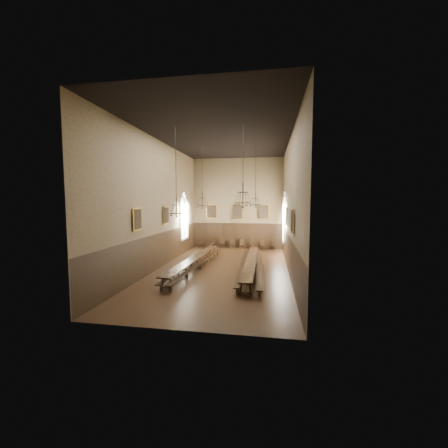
% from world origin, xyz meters
% --- Properties ---
extents(floor, '(9.00, 18.00, 0.02)m').
position_xyz_m(floor, '(0.00, 0.00, -0.01)').
color(floor, black).
rests_on(floor, ground).
extents(ceiling, '(9.00, 18.00, 0.02)m').
position_xyz_m(ceiling, '(0.00, 0.00, 9.01)').
color(ceiling, black).
rests_on(ceiling, ground).
extents(wall_back, '(9.00, 0.02, 9.00)m').
position_xyz_m(wall_back, '(0.00, 9.01, 4.50)').
color(wall_back, '#78644A').
rests_on(wall_back, ground).
extents(wall_front, '(9.00, 0.02, 9.00)m').
position_xyz_m(wall_front, '(0.00, -9.01, 4.50)').
color(wall_front, '#78644A').
rests_on(wall_front, ground).
extents(wall_left, '(0.02, 18.00, 9.00)m').
position_xyz_m(wall_left, '(-4.51, 0.00, 4.50)').
color(wall_left, '#78644A').
rests_on(wall_left, ground).
extents(wall_right, '(0.02, 18.00, 9.00)m').
position_xyz_m(wall_right, '(4.51, 0.00, 4.50)').
color(wall_right, '#78644A').
rests_on(wall_right, ground).
extents(wainscot_panelling, '(9.00, 18.00, 2.50)m').
position_xyz_m(wainscot_panelling, '(0.00, 0.00, 1.25)').
color(wainscot_panelling, black).
rests_on(wainscot_panelling, floor).
extents(table_left, '(1.27, 10.36, 0.81)m').
position_xyz_m(table_left, '(-1.94, -0.04, 0.40)').
color(table_left, black).
rests_on(table_left, floor).
extents(table_right, '(0.83, 10.30, 0.80)m').
position_xyz_m(table_right, '(2.01, -0.24, 0.40)').
color(table_right, black).
rests_on(table_right, floor).
extents(bench_left_outer, '(0.80, 10.54, 0.47)m').
position_xyz_m(bench_left_outer, '(-2.65, -0.14, 0.30)').
color(bench_left_outer, black).
rests_on(bench_left_outer, floor).
extents(bench_left_inner, '(0.98, 10.73, 0.48)m').
position_xyz_m(bench_left_inner, '(-1.54, -0.08, 0.31)').
color(bench_left_inner, black).
rests_on(bench_left_inner, floor).
extents(bench_right_inner, '(0.66, 10.03, 0.45)m').
position_xyz_m(bench_right_inner, '(1.42, -0.14, 0.29)').
color(bench_right_inner, black).
rests_on(bench_right_inner, floor).
extents(bench_right_outer, '(0.74, 10.50, 0.47)m').
position_xyz_m(bench_right_outer, '(2.56, -0.18, 0.30)').
color(bench_right_outer, black).
rests_on(bench_right_outer, floor).
extents(chair_0, '(0.49, 0.49, 1.00)m').
position_xyz_m(chair_0, '(-3.59, 8.49, 0.30)').
color(chair_0, black).
rests_on(chair_0, floor).
extents(chair_1, '(0.51, 0.51, 0.91)m').
position_xyz_m(chair_1, '(-2.47, 8.59, 0.27)').
color(chair_1, black).
rests_on(chair_1, floor).
extents(chair_2, '(0.50, 0.50, 1.01)m').
position_xyz_m(chair_2, '(-1.45, 8.57, 0.30)').
color(chair_2, black).
rests_on(chair_2, floor).
extents(chair_3, '(0.49, 0.49, 0.95)m').
position_xyz_m(chair_3, '(-0.38, 8.53, 0.29)').
color(chair_3, black).
rests_on(chair_3, floor).
extents(chair_4, '(0.55, 0.55, 0.98)m').
position_xyz_m(chair_4, '(0.57, 8.49, 0.30)').
color(chair_4, black).
rests_on(chair_4, floor).
extents(chair_5, '(0.43, 0.43, 0.91)m').
position_xyz_m(chair_5, '(1.56, 8.51, 0.27)').
color(chair_5, black).
rests_on(chair_5, floor).
extents(chair_6, '(0.44, 0.44, 0.87)m').
position_xyz_m(chair_6, '(2.56, 8.51, 0.26)').
color(chair_6, black).
rests_on(chair_6, floor).
extents(chair_7, '(0.50, 0.50, 0.93)m').
position_xyz_m(chair_7, '(3.52, 8.52, 0.28)').
color(chair_7, black).
rests_on(chair_7, floor).
extents(chandelier_back_left, '(0.91, 0.91, 4.74)m').
position_xyz_m(chandelier_back_left, '(-2.06, 2.82, 4.72)').
color(chandelier_back_left, black).
rests_on(chandelier_back_left, ceiling).
extents(chandelier_back_right, '(0.77, 0.77, 4.66)m').
position_xyz_m(chandelier_back_right, '(2.13, 2.59, 4.82)').
color(chandelier_back_right, black).
rests_on(chandelier_back_right, ceiling).
extents(chandelier_front_left, '(0.76, 0.76, 5.10)m').
position_xyz_m(chandelier_front_left, '(-2.19, -2.95, 4.43)').
color(chandelier_front_left, black).
rests_on(chandelier_front_left, ceiling).
extents(chandelier_front_right, '(0.92, 0.92, 4.51)m').
position_xyz_m(chandelier_front_right, '(1.69, -2.80, 4.94)').
color(chandelier_front_right, black).
rests_on(chandelier_front_right, ceiling).
extents(portrait_back_0, '(1.10, 0.12, 1.40)m').
position_xyz_m(portrait_back_0, '(-2.60, 8.88, 3.70)').
color(portrait_back_0, gold).
rests_on(portrait_back_0, wall_back).
extents(portrait_back_1, '(1.10, 0.12, 1.40)m').
position_xyz_m(portrait_back_1, '(0.00, 8.88, 3.70)').
color(portrait_back_1, gold).
rests_on(portrait_back_1, wall_back).
extents(portrait_back_2, '(1.10, 0.12, 1.40)m').
position_xyz_m(portrait_back_2, '(2.60, 8.88, 3.70)').
color(portrait_back_2, gold).
rests_on(portrait_back_2, wall_back).
extents(portrait_left_0, '(0.12, 1.00, 1.30)m').
position_xyz_m(portrait_left_0, '(-4.38, 1.00, 3.70)').
color(portrait_left_0, gold).
rests_on(portrait_left_0, wall_left).
extents(portrait_left_1, '(0.12, 1.00, 1.30)m').
position_xyz_m(portrait_left_1, '(-4.38, -3.50, 3.70)').
color(portrait_left_1, gold).
rests_on(portrait_left_1, wall_left).
extents(portrait_right_0, '(0.12, 1.00, 1.30)m').
position_xyz_m(portrait_right_0, '(4.38, 1.00, 3.70)').
color(portrait_right_0, gold).
rests_on(portrait_right_0, wall_right).
extents(portrait_right_1, '(0.12, 1.00, 1.30)m').
position_xyz_m(portrait_right_1, '(4.38, -3.50, 3.70)').
color(portrait_right_1, gold).
rests_on(portrait_right_1, wall_right).
extents(window_right, '(0.20, 2.20, 4.60)m').
position_xyz_m(window_right, '(4.43, 5.50, 3.40)').
color(window_right, white).
rests_on(window_right, wall_right).
extents(window_left, '(0.20, 2.20, 4.60)m').
position_xyz_m(window_left, '(-4.43, 5.50, 3.40)').
color(window_left, white).
rests_on(window_left, wall_left).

